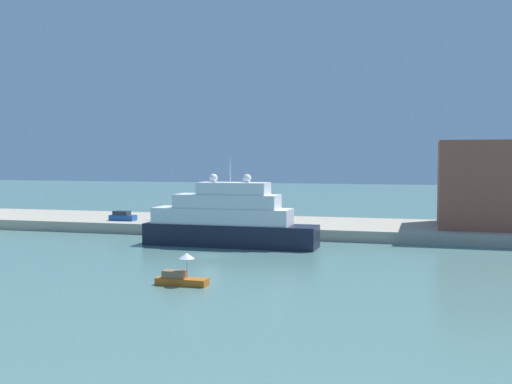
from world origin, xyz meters
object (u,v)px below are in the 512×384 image
object	(u,v)px
small_motorboat	(181,276)
large_yacht	(228,221)
parked_car	(123,216)
mooring_bollard	(240,224)
person_figure	(152,215)
harbor_building	(495,184)

from	to	relation	value
small_motorboat	large_yacht	bearing A→B (deg)	98.37
parked_car	mooring_bollard	world-z (taller)	parked_car
mooring_bollard	parked_car	bearing A→B (deg)	172.72
small_motorboat	person_figure	world-z (taller)	person_figure
large_yacht	person_figure	bearing A→B (deg)	141.88
small_motorboat	mooring_bollard	xyz separation A→B (m)	(-4.79, 33.66, 1.05)
large_yacht	parked_car	world-z (taller)	large_yacht
small_motorboat	person_figure	bearing A→B (deg)	118.53
small_motorboat	person_figure	size ratio (longest dim) A/B	2.84
harbor_building	mooring_bollard	size ratio (longest dim) A/B	24.12
large_yacht	person_figure	xyz separation A→B (m)	(-16.88, 13.24, -0.95)
large_yacht	parked_car	distance (m)	24.26
large_yacht	person_figure	size ratio (longest dim) A/B	13.68
small_motorboat	mooring_bollard	world-z (taller)	small_motorboat
small_motorboat	harbor_building	size ratio (longest dim) A/B	0.31
small_motorboat	parked_car	xyz separation A→B (m)	(-24.76, 36.22, 1.38)
mooring_bollard	large_yacht	bearing A→B (deg)	-82.62
harbor_building	mooring_bollard	world-z (taller)	harbor_building
large_yacht	small_motorboat	xyz separation A→B (m)	(3.59, -24.41, -2.45)
person_figure	mooring_bollard	bearing A→B (deg)	-14.28
large_yacht	harbor_building	distance (m)	38.50
parked_car	person_figure	world-z (taller)	person_figure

